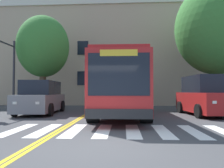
% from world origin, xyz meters
% --- Properties ---
extents(ground_plane, '(120.00, 120.00, 0.00)m').
position_xyz_m(ground_plane, '(0.00, 0.00, 0.00)').
color(ground_plane, '#424244').
extents(crosswalk, '(8.02, 2.91, 0.01)m').
position_xyz_m(crosswalk, '(0.36, 2.31, 0.00)').
color(crosswalk, white).
rests_on(crosswalk, ground).
extents(lane_line_yellow_inner, '(0.12, 36.00, 0.01)m').
position_xyz_m(lane_line_yellow_inner, '(-1.86, 16.31, 0.00)').
color(lane_line_yellow_inner, gold).
rests_on(lane_line_yellow_inner, ground).
extents(lane_line_yellow_outer, '(0.12, 36.00, 0.01)m').
position_xyz_m(lane_line_yellow_outer, '(-1.70, 16.31, 0.00)').
color(lane_line_yellow_outer, gold).
rests_on(lane_line_yellow_outer, ground).
extents(city_bus, '(3.05, 10.68, 3.21)m').
position_xyz_m(city_bus, '(0.31, 7.56, 1.78)').
color(city_bus, '#B22323').
rests_on(city_bus, ground).
extents(car_grey_near_lane, '(2.56, 5.32, 2.10)m').
position_xyz_m(car_grey_near_lane, '(-4.79, 8.14, 1.00)').
color(car_grey_near_lane, slate).
rests_on(car_grey_near_lane, ground).
extents(car_red_far_lane, '(2.49, 4.91, 2.37)m').
position_xyz_m(car_red_far_lane, '(5.36, 7.79, 1.11)').
color(car_red_far_lane, '#AD1E1E').
rests_on(car_red_far_lane, ground).
extents(traffic_light_far_corner, '(0.34, 3.82, 5.15)m').
position_xyz_m(traffic_light_far_corner, '(-7.57, 8.26, 3.48)').
color(traffic_light_far_corner, '#28282D').
rests_on(traffic_light_far_corner, ground).
extents(street_tree_curbside_large, '(8.05, 7.90, 9.63)m').
position_xyz_m(street_tree_curbside_large, '(7.46, 10.88, 6.13)').
color(street_tree_curbside_large, '#4C3D2D').
rests_on(street_tree_curbside_large, ground).
extents(street_tree_curbside_small, '(5.96, 5.98, 7.74)m').
position_xyz_m(street_tree_curbside_small, '(-6.23, 12.04, 5.14)').
color(street_tree_curbside_small, brown).
rests_on(street_tree_curbside_small, ground).
extents(building_facade, '(32.56, 8.48, 11.06)m').
position_xyz_m(building_facade, '(-3.70, 20.35, 5.53)').
color(building_facade, tan).
rests_on(building_facade, ground).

